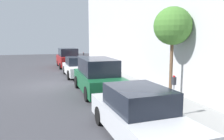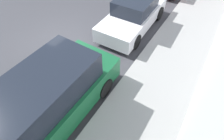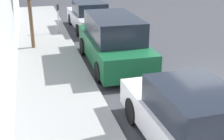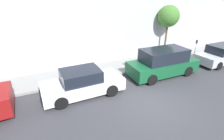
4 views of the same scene
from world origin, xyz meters
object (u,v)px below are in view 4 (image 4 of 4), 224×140
object	(u,v)px
parked_minivan_second	(163,63)
parking_meter_near	(196,46)
parked_sedan_nearest	(222,55)
parked_sedan_third	(83,83)
street_tree	(169,16)

from	to	relation	value
parked_minivan_second	parking_meter_near	distance (m)	5.14
parked_sedan_nearest	parking_meter_near	distance (m)	2.06
parking_meter_near	parked_sedan_nearest	bearing A→B (deg)	-152.30
parking_meter_near	parked_minivan_second	bearing A→B (deg)	107.84
parked_sedan_nearest	parked_minivan_second	bearing A→B (deg)	87.80
parked_sedan_nearest	parked_minivan_second	xyz separation A→B (m)	(0.22, 5.83, 0.19)
parked_sedan_third	parking_meter_near	xyz separation A→B (m)	(1.75, -10.66, 0.35)
parked_minivan_second	parked_sedan_third	bearing A→B (deg)	91.77
parked_sedan_third	parking_meter_near	bearing A→B (deg)	-80.67
parked_sedan_third	parking_meter_near	size ratio (longest dim) A/B	3.01
parked_sedan_nearest	parked_sedan_third	bearing A→B (deg)	89.78
parking_meter_near	street_tree	bearing A→B (deg)	58.95
street_tree	parked_minivan_second	bearing A→B (deg)	138.21
parked_sedan_third	street_tree	xyz separation A→B (m)	(3.11, -8.40, 2.80)
parked_minivan_second	street_tree	bearing A→B (deg)	-41.79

